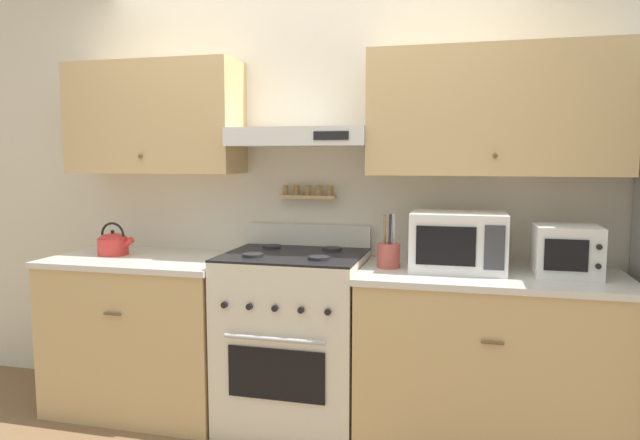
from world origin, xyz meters
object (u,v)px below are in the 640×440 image
tea_kettle (113,243)px  toaster_oven (566,251)px  stove_range (294,338)px  microwave (458,241)px  utensil_crock (388,254)px

tea_kettle → toaster_oven: 2.50m
stove_range → microwave: bearing=1.8°
toaster_oven → stove_range: bearing=-179.7°
tea_kettle → utensil_crock: bearing=0.0°
tea_kettle → microwave: microwave is taller
stove_range → utensil_crock: 0.71m
utensil_crock → stove_range: bearing=-179.0°
utensil_crock → microwave: bearing=2.9°
utensil_crock → toaster_oven: 0.87m
stove_range → toaster_oven: 1.49m
tea_kettle → toaster_oven: toaster_oven is taller
microwave → toaster_oven: microwave is taller
toaster_oven → microwave: bearing=177.8°
microwave → toaster_oven: (0.51, -0.02, -0.03)m
stove_range → utensil_crock: (0.52, 0.01, 0.49)m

